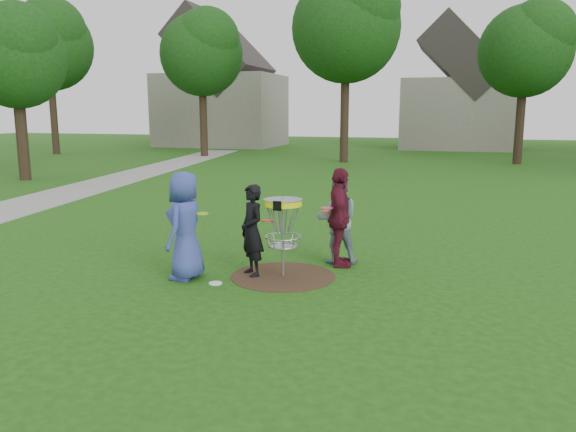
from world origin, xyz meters
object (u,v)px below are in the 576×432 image
(player_blue, at_px, (185,226))
(player_maroon, at_px, (339,218))
(player_black, at_px, (252,230))
(disc_golf_basket, at_px, (283,218))
(player_grey, at_px, (337,220))

(player_blue, distance_m, player_maroon, 2.75)
(player_black, height_order, disc_golf_basket, player_black)
(player_black, xyz_separation_m, player_grey, (1.24, 1.21, 0.03))
(player_blue, distance_m, disc_golf_basket, 1.64)
(player_grey, distance_m, player_maroon, 0.26)
(player_black, distance_m, player_grey, 1.73)
(player_blue, xyz_separation_m, player_maroon, (2.32, 1.47, -0.01))
(player_maroon, bearing_deg, disc_golf_basket, 124.16)
(player_blue, relative_size, player_maroon, 1.01)
(player_blue, distance_m, player_grey, 2.81)
(player_black, height_order, player_maroon, player_maroon)
(player_grey, relative_size, player_maroon, 0.91)
(player_black, bearing_deg, disc_golf_basket, 53.30)
(player_blue, bearing_deg, player_maroon, 123.74)
(player_blue, bearing_deg, player_grey, 128.59)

